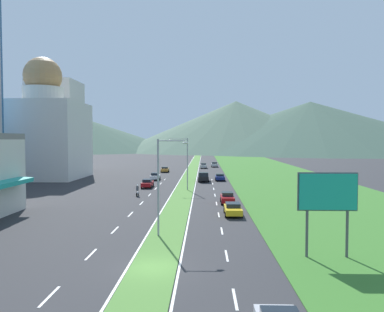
% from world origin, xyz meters
% --- Properties ---
extents(ground_plane, '(600.00, 600.00, 0.00)m').
position_xyz_m(ground_plane, '(0.00, 0.00, 0.00)').
color(ground_plane, '#2D2D30').
extents(grass_median, '(3.20, 240.00, 0.06)m').
position_xyz_m(grass_median, '(0.00, 60.00, 0.03)').
color(grass_median, '#518438').
rests_on(grass_median, ground_plane).
extents(grass_verge_right, '(24.00, 240.00, 0.06)m').
position_xyz_m(grass_verge_right, '(20.60, 60.00, 0.03)').
color(grass_verge_right, '#387028').
rests_on(grass_verge_right, ground_plane).
extents(lane_dash_left_2, '(0.16, 2.80, 0.01)m').
position_xyz_m(lane_dash_left_2, '(-5.10, -4.72, 0.01)').
color(lane_dash_left_2, silver).
rests_on(lane_dash_left_2, ground_plane).
extents(lane_dash_left_3, '(0.16, 2.80, 0.01)m').
position_xyz_m(lane_dash_left_3, '(-5.10, 2.92, 0.01)').
color(lane_dash_left_3, silver).
rests_on(lane_dash_left_3, ground_plane).
extents(lane_dash_left_4, '(0.16, 2.80, 0.01)m').
position_xyz_m(lane_dash_left_4, '(-5.10, 10.56, 0.01)').
color(lane_dash_left_4, silver).
rests_on(lane_dash_left_4, ground_plane).
extents(lane_dash_left_5, '(0.16, 2.80, 0.01)m').
position_xyz_m(lane_dash_left_5, '(-5.10, 18.20, 0.01)').
color(lane_dash_left_5, silver).
rests_on(lane_dash_left_5, ground_plane).
extents(lane_dash_left_6, '(0.16, 2.80, 0.01)m').
position_xyz_m(lane_dash_left_6, '(-5.10, 25.84, 0.01)').
color(lane_dash_left_6, silver).
rests_on(lane_dash_left_6, ground_plane).
extents(lane_dash_left_7, '(0.16, 2.80, 0.01)m').
position_xyz_m(lane_dash_left_7, '(-5.10, 33.48, 0.01)').
color(lane_dash_left_7, silver).
rests_on(lane_dash_left_7, ground_plane).
extents(lane_dash_left_8, '(0.16, 2.80, 0.01)m').
position_xyz_m(lane_dash_left_8, '(-5.10, 41.12, 0.01)').
color(lane_dash_left_8, silver).
rests_on(lane_dash_left_8, ground_plane).
extents(lane_dash_left_9, '(0.16, 2.80, 0.01)m').
position_xyz_m(lane_dash_left_9, '(-5.10, 48.77, 0.01)').
color(lane_dash_left_9, silver).
rests_on(lane_dash_left_9, ground_plane).
extents(lane_dash_left_10, '(0.16, 2.80, 0.01)m').
position_xyz_m(lane_dash_left_10, '(-5.10, 56.41, 0.01)').
color(lane_dash_left_10, silver).
rests_on(lane_dash_left_10, ground_plane).
extents(lane_dash_right_2, '(0.16, 2.80, 0.01)m').
position_xyz_m(lane_dash_right_2, '(5.10, -4.72, 0.01)').
color(lane_dash_right_2, silver).
rests_on(lane_dash_right_2, ground_plane).
extents(lane_dash_right_3, '(0.16, 2.80, 0.01)m').
position_xyz_m(lane_dash_right_3, '(5.10, 2.92, 0.01)').
color(lane_dash_right_3, silver).
rests_on(lane_dash_right_3, ground_plane).
extents(lane_dash_right_4, '(0.16, 2.80, 0.01)m').
position_xyz_m(lane_dash_right_4, '(5.10, 10.56, 0.01)').
color(lane_dash_right_4, silver).
rests_on(lane_dash_right_4, ground_plane).
extents(lane_dash_right_5, '(0.16, 2.80, 0.01)m').
position_xyz_m(lane_dash_right_5, '(5.10, 18.20, 0.01)').
color(lane_dash_right_5, silver).
rests_on(lane_dash_right_5, ground_plane).
extents(lane_dash_right_6, '(0.16, 2.80, 0.01)m').
position_xyz_m(lane_dash_right_6, '(5.10, 25.84, 0.01)').
color(lane_dash_right_6, silver).
rests_on(lane_dash_right_6, ground_plane).
extents(lane_dash_right_7, '(0.16, 2.80, 0.01)m').
position_xyz_m(lane_dash_right_7, '(5.10, 33.48, 0.01)').
color(lane_dash_right_7, silver).
rests_on(lane_dash_right_7, ground_plane).
extents(lane_dash_right_8, '(0.16, 2.80, 0.01)m').
position_xyz_m(lane_dash_right_8, '(5.10, 41.12, 0.01)').
color(lane_dash_right_8, silver).
rests_on(lane_dash_right_8, ground_plane).
extents(lane_dash_right_9, '(0.16, 2.80, 0.01)m').
position_xyz_m(lane_dash_right_9, '(5.10, 48.77, 0.01)').
color(lane_dash_right_9, silver).
rests_on(lane_dash_right_9, ground_plane).
extents(lane_dash_right_10, '(0.16, 2.80, 0.01)m').
position_xyz_m(lane_dash_right_10, '(5.10, 56.41, 0.01)').
color(lane_dash_right_10, silver).
rests_on(lane_dash_right_10, ground_plane).
extents(edge_line_median_left, '(0.16, 240.00, 0.01)m').
position_xyz_m(edge_line_median_left, '(-1.75, 60.00, 0.01)').
color(edge_line_median_left, silver).
rests_on(edge_line_median_left, ground_plane).
extents(edge_line_median_right, '(0.16, 240.00, 0.01)m').
position_xyz_m(edge_line_median_right, '(1.75, 60.00, 0.01)').
color(edge_line_median_right, silver).
rests_on(edge_line_median_right, ground_plane).
extents(domed_building, '(17.02, 17.02, 26.89)m').
position_xyz_m(domed_building, '(-32.46, 58.53, 10.34)').
color(domed_building, silver).
rests_on(domed_building, ground_plane).
extents(midrise_colored, '(12.13, 12.13, 24.40)m').
position_xyz_m(midrise_colored, '(-36.80, 76.46, 12.20)').
color(midrise_colored, silver).
rests_on(midrise_colored, ground_plane).
extents(hill_far_left, '(152.44, 152.44, 25.24)m').
position_xyz_m(hill_far_left, '(-89.73, 258.80, 12.62)').
color(hill_far_left, '#3D5647').
rests_on(hill_far_left, ground_plane).
extents(hill_far_center, '(178.63, 178.63, 37.68)m').
position_xyz_m(hill_far_center, '(27.44, 263.19, 18.84)').
color(hill_far_center, '#516B56').
rests_on(hill_far_center, ground_plane).
extents(hill_far_right, '(225.43, 225.43, 36.79)m').
position_xyz_m(hill_far_right, '(82.26, 259.65, 18.40)').
color(hill_far_right, '#3D5647').
rests_on(hill_far_right, ground_plane).
extents(street_lamp_near, '(2.79, 0.28, 8.70)m').
position_xyz_m(street_lamp_near, '(-0.37, 8.48, 5.02)').
color(street_lamp_near, '#99999E').
rests_on(street_lamp_near, ground_plane).
extents(street_lamp_mid, '(3.32, 0.37, 8.89)m').
position_xyz_m(street_lamp_mid, '(0.18, 39.06, 5.18)').
color(street_lamp_mid, '#99999E').
rests_on(street_lamp_mid, ground_plane).
extents(billboard_roadside, '(4.35, 0.28, 6.27)m').
position_xyz_m(billboard_roadside, '(12.39, 2.63, 4.57)').
color(billboard_roadside, '#4C4C51').
rests_on(billboard_roadside, ground_plane).
extents(car_0, '(1.87, 4.23, 1.52)m').
position_xyz_m(car_0, '(6.56, 26.02, 0.77)').
color(car_0, maroon).
rests_on(car_0, ground_plane).
extents(car_1, '(1.91, 4.06, 1.55)m').
position_xyz_m(car_1, '(-7.05, 55.22, 0.78)').
color(car_1, silver).
rests_on(car_1, ground_plane).
extents(car_2, '(2.00, 4.52, 1.53)m').
position_xyz_m(car_2, '(6.64, 93.89, 0.79)').
color(car_2, '#B2B2B7').
rests_on(car_2, ground_plane).
extents(car_3, '(1.99, 4.46, 1.40)m').
position_xyz_m(car_3, '(6.71, 18.03, 0.73)').
color(car_3, yellow).
rests_on(car_3, ground_plane).
extents(car_4, '(2.04, 4.41, 1.39)m').
position_xyz_m(car_4, '(6.74, 54.74, 0.72)').
color(car_4, navy).
rests_on(car_4, ground_plane).
extents(car_6, '(1.89, 4.56, 1.54)m').
position_xyz_m(car_6, '(-6.81, 42.54, 0.78)').
color(car_6, maroon).
rests_on(car_6, ground_plane).
extents(car_7, '(2.00, 4.12, 1.41)m').
position_xyz_m(car_7, '(-6.97, 74.58, 0.73)').
color(car_7, '#C6842D').
rests_on(car_7, ground_plane).
extents(car_8, '(1.95, 4.29, 1.52)m').
position_xyz_m(car_8, '(3.27, 88.57, 0.79)').
color(car_8, '#B2B2B7').
rests_on(car_8, ground_plane).
extents(pickup_truck_0, '(2.18, 5.40, 2.00)m').
position_xyz_m(pickup_truck_0, '(3.28, 52.56, 0.98)').
color(pickup_truck_0, black).
rests_on(pickup_truck_0, ground_plane).
extents(motorcycle_rider, '(0.36, 2.00, 1.80)m').
position_xyz_m(motorcycle_rider, '(-6.78, 32.27, 0.75)').
color(motorcycle_rider, black).
rests_on(motorcycle_rider, ground_plane).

